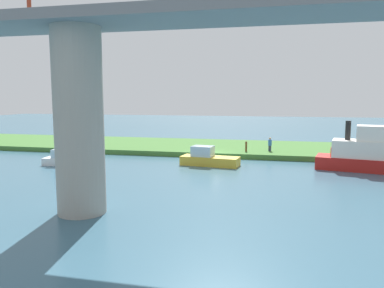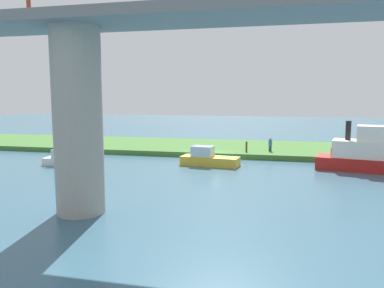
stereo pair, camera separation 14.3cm
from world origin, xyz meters
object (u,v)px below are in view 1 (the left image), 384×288
at_px(mooring_post, 246,147).
at_px(houseboat_blue, 67,159).
at_px(person_on_bank, 270,144).
at_px(skiff_small, 208,158).
at_px(bridge_pylon, 79,122).
at_px(pontoon_yellow, 372,153).

xyz_separation_m(mooring_post, houseboat_blue, (15.07, 8.16, -0.51)).
relative_size(person_on_bank, mooring_post, 1.37).
height_order(person_on_bank, skiff_small, person_on_bank).
distance_m(bridge_pylon, skiff_small, 15.82).
xyz_separation_m(bridge_pylon, pontoon_yellow, (-17.29, -15.23, -3.21)).
xyz_separation_m(bridge_pylon, mooring_post, (-6.80, -20.32, -3.70)).
bearing_deg(bridge_pylon, person_on_bank, -113.16).
bearing_deg(skiff_small, bridge_pylon, 75.01).
height_order(bridge_pylon, mooring_post, bridge_pylon).
xyz_separation_m(person_on_bank, skiff_small, (5.16, 6.55, -0.60)).
height_order(bridge_pylon, houseboat_blue, bridge_pylon).
distance_m(mooring_post, skiff_small, 6.26).
bearing_deg(bridge_pylon, pontoon_yellow, -138.62).
distance_m(skiff_small, houseboat_blue, 12.50).
distance_m(mooring_post, pontoon_yellow, 11.66).
distance_m(mooring_post, houseboat_blue, 17.15).
height_order(skiff_small, houseboat_blue, skiff_small).
relative_size(bridge_pylon, pontoon_yellow, 1.14).
distance_m(bridge_pylon, mooring_post, 21.74).
height_order(mooring_post, pontoon_yellow, pontoon_yellow).
relative_size(pontoon_yellow, skiff_small, 1.58).
bearing_deg(houseboat_blue, bridge_pylon, 124.23).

